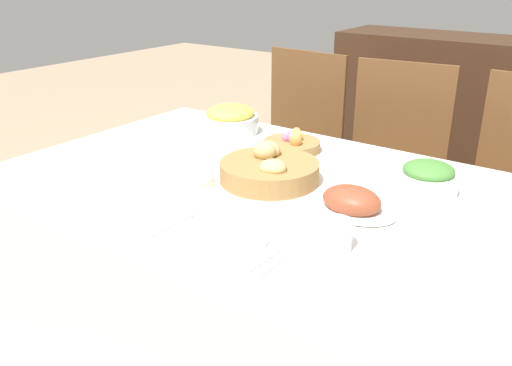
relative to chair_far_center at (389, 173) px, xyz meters
name	(u,v)px	position (x,y,z in m)	size (l,w,h in m)	color
dining_table	(276,294)	(0.00, -0.87, -0.15)	(1.76, 1.08, 0.74)	silver
chair_far_center	(389,173)	(0.00, 0.00, 0.00)	(0.47, 0.47, 0.97)	brown
chair_far_left	(291,151)	(-0.50, 0.00, 0.00)	(0.45, 0.45, 0.97)	brown
sideboard	(452,129)	(0.00, 0.88, -0.02)	(1.29, 0.44, 1.00)	#3D2616
bread_basket	(269,170)	(-0.06, -0.83, 0.26)	(0.30, 0.30, 0.11)	#9E7542
egg_basket	(292,144)	(-0.16, -0.55, 0.25)	(0.20, 0.20, 0.08)	#9E7542
ham_platter	(352,202)	(0.24, -0.88, 0.25)	(0.25, 0.18, 0.08)	white
green_salad_bowl	(428,179)	(0.36, -0.65, 0.27)	(0.17, 0.17, 0.10)	white
pineapple_bowl	(230,120)	(-0.47, -0.51, 0.28)	(0.22, 0.22, 0.11)	silver
dinner_plate	(218,239)	(0.06, -1.22, 0.23)	(0.24, 0.24, 0.01)	white
fork	(175,224)	(-0.08, -1.22, 0.23)	(0.01, 0.17, 0.00)	#B7B7BC
knife	(268,258)	(0.21, -1.22, 0.23)	(0.01, 0.17, 0.00)	#B7B7BC
spoon	(279,262)	(0.24, -1.22, 0.23)	(0.01, 0.17, 0.00)	#B7B7BC
drinking_cup	(335,235)	(0.30, -1.09, 0.26)	(0.08, 0.08, 0.07)	silver
butter_dish	(193,182)	(-0.22, -1.00, 0.24)	(0.12, 0.07, 0.03)	white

